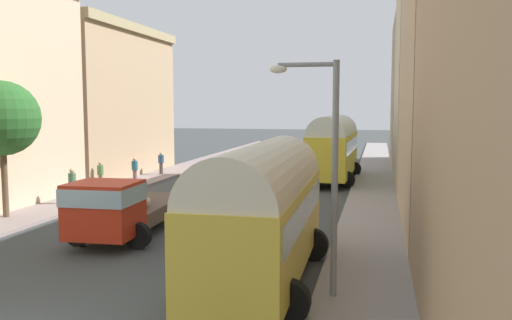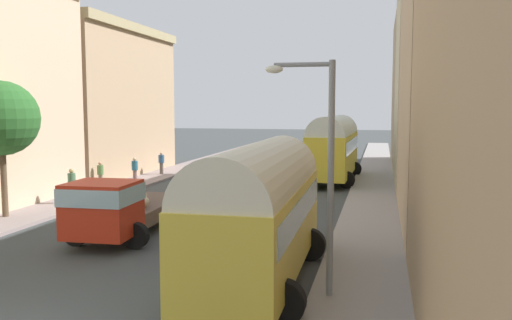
% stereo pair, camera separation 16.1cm
% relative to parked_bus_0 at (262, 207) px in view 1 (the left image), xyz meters
% --- Properties ---
extents(ground_plane, '(154.00, 154.00, 0.00)m').
position_rel_parked_bus_0_xyz_m(ground_plane, '(-4.50, 21.86, -2.12)').
color(ground_plane, '#404444').
extents(sidewalk_left, '(2.50, 70.00, 0.14)m').
position_rel_parked_bus_0_xyz_m(sidewalk_left, '(-11.75, 21.86, -2.05)').
color(sidewalk_left, gray).
rests_on(sidewalk_left, ground).
extents(sidewalk_right, '(2.50, 70.00, 0.14)m').
position_rel_parked_bus_0_xyz_m(sidewalk_right, '(2.75, 21.86, -2.05)').
color(sidewalk_right, '#9A9490').
rests_on(sidewalk_right, ground).
extents(building_left_2, '(5.55, 12.95, 10.31)m').
position_rel_parked_bus_0_xyz_m(building_left_2, '(-15.53, 19.86, 3.06)').
color(building_left_2, tan).
rests_on(building_left_2, ground).
extents(building_right_1, '(5.23, 12.13, 12.37)m').
position_rel_parked_bus_0_xyz_m(building_right_1, '(6.61, 9.01, 4.06)').
color(building_right_1, tan).
rests_on(building_right_1, ground).
extents(building_right_2, '(5.11, 9.80, 13.69)m').
position_rel_parked_bus_0_xyz_m(building_right_2, '(6.55, 20.87, 4.73)').
color(building_right_2, beige).
rests_on(building_right_2, ground).
extents(building_right_3, '(4.53, 10.70, 11.75)m').
position_rel_parked_bus_0_xyz_m(building_right_3, '(6.26, 31.66, 3.76)').
color(building_right_3, tan).
rests_on(building_right_3, ground).
extents(parked_bus_0, '(3.30, 8.20, 3.84)m').
position_rel_parked_bus_0_xyz_m(parked_bus_0, '(0.00, 0.00, 0.00)').
color(parked_bus_0, gold).
rests_on(parked_bus_0, ground).
extents(parked_bus_1, '(3.43, 9.24, 4.24)m').
position_rel_parked_bus_0_xyz_m(parked_bus_1, '(0.15, 20.80, 0.24)').
color(parked_bus_1, yellow).
rests_on(parked_bus_1, ground).
extents(cargo_truck_0, '(3.27, 7.11, 2.29)m').
position_rel_parked_bus_0_xyz_m(cargo_truck_0, '(-6.03, 3.66, -0.93)').
color(cargo_truck_0, red).
rests_on(cargo_truck_0, ground).
extents(car_0, '(2.40, 3.85, 1.57)m').
position_rel_parked_bus_0_xyz_m(car_0, '(-6.38, 32.26, -1.32)').
color(car_0, '#3D85C2').
rests_on(car_0, ground).
extents(car_1, '(2.46, 4.23, 1.46)m').
position_rel_parked_bus_0_xyz_m(car_1, '(-5.80, 38.38, -1.38)').
color(car_1, silver).
rests_on(car_1, ground).
extents(car_2, '(2.46, 4.30, 1.63)m').
position_rel_parked_bus_0_xyz_m(car_2, '(-2.45, 17.64, -1.30)').
color(car_2, '#4E9C55').
rests_on(car_2, ground).
extents(car_3, '(2.41, 4.19, 1.59)m').
position_rel_parked_bus_0_xyz_m(car_3, '(-2.58, 34.61, -1.32)').
color(car_3, black).
rests_on(car_3, ground).
extents(pedestrian_0, '(0.44, 0.44, 1.84)m').
position_rel_parked_bus_0_xyz_m(pedestrian_0, '(-11.43, 9.12, -1.07)').
color(pedestrian_0, '#6E605F').
rests_on(pedestrian_0, ground).
extents(pedestrian_2, '(0.50, 0.50, 1.77)m').
position_rel_parked_bus_0_xyz_m(pedestrian_2, '(-11.35, 15.77, -1.11)').
color(pedestrian_2, '#81605D').
rests_on(pedestrian_2, ground).
extents(pedestrian_3, '(0.53, 0.53, 1.68)m').
position_rel_parked_bus_0_xyz_m(pedestrian_3, '(-11.69, 20.56, -1.18)').
color(pedestrian_3, brown).
rests_on(pedestrian_3, ground).
extents(pedestrian_4, '(0.49, 0.49, 1.66)m').
position_rel_parked_bus_0_xyz_m(pedestrian_4, '(-12.56, 13.83, -1.18)').
color(pedestrian_4, '#746250').
rests_on(pedestrian_4, ground).
extents(streetlamp_near, '(1.72, 0.28, 5.93)m').
position_rel_parked_bus_0_xyz_m(streetlamp_near, '(1.75, -0.82, 1.46)').
color(streetlamp_near, gray).
rests_on(streetlamp_near, ground).
extents(roadside_tree_1, '(3.16, 3.16, 5.91)m').
position_rel_parked_bus_0_xyz_m(roadside_tree_1, '(-12.40, 5.59, 2.19)').
color(roadside_tree_1, brown).
rests_on(roadside_tree_1, ground).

